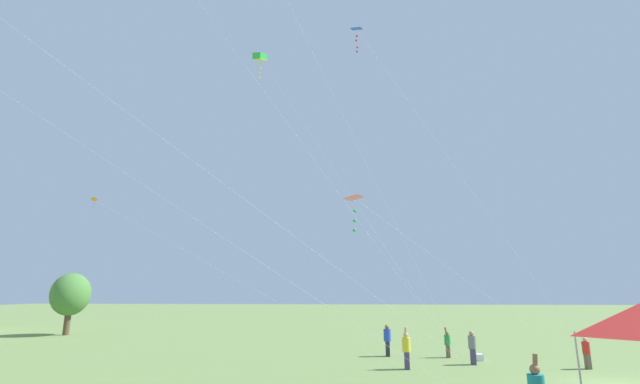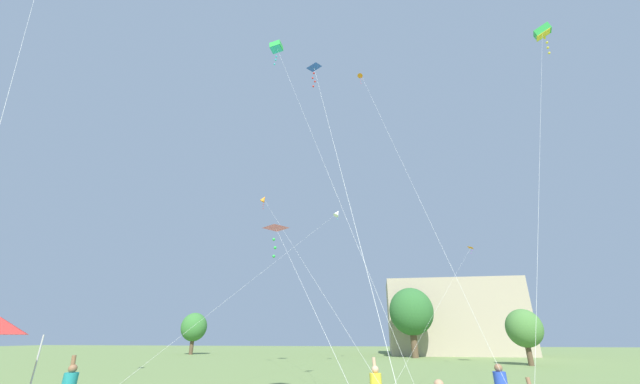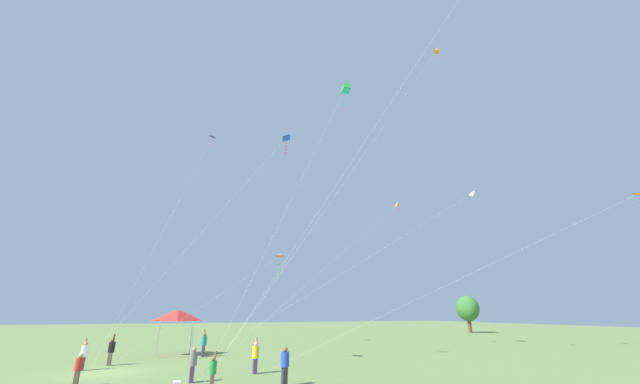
# 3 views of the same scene
# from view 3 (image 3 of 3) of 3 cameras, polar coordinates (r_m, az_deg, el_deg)

# --- Properties ---
(ground_plane) EXTENTS (220.00, 220.00, 0.00)m
(ground_plane) POSITION_cam_3_polar(r_m,az_deg,el_deg) (27.28, -30.94, -23.59)
(ground_plane) COLOR olive
(tree_far_left) EXTENTS (4.24, 3.82, 6.40)m
(tree_far_left) POSITION_cam_3_polar(r_m,az_deg,el_deg) (73.29, 22.54, -16.84)
(tree_far_left) COLOR brown
(tree_far_left) RESTS_ON ground
(festival_tent) EXTENTS (3.06, 3.06, 3.72)m
(festival_tent) POSITION_cam_3_polar(r_m,az_deg,el_deg) (35.38, -21.80, -17.84)
(festival_tent) COLOR #B7B7BC
(festival_tent) RESTS_ON ground
(person_grey_shirt) EXTENTS (0.40, 0.40, 1.70)m
(person_grey_shirt) POSITION_cam_3_polar(r_m,az_deg,el_deg) (21.92, -19.68, -24.40)
(person_grey_shirt) COLOR #473860
(person_grey_shirt) RESTS_ON ground
(person_red_shirt) EXTENTS (0.36, 0.36, 1.51)m
(person_red_shirt) POSITION_cam_3_polar(r_m,az_deg,el_deg) (23.14, -34.21, -22.33)
(person_red_shirt) COLOR brown
(person_red_shirt) RESTS_ON ground
(person_yellow_shirt) EXTENTS (0.41, 0.41, 2.01)m
(person_yellow_shirt) POSITION_cam_3_polar(r_m,az_deg,el_deg) (24.03, -10.29, -24.38)
(person_yellow_shirt) COLOR #473860
(person_yellow_shirt) RESTS_ON ground
(person_teal_shirt) EXTENTS (0.43, 0.43, 2.11)m
(person_teal_shirt) POSITION_cam_3_polar(r_m,az_deg,el_deg) (33.62, -18.09, -22.03)
(person_teal_shirt) COLOR #473860
(person_teal_shirt) RESTS_ON ground
(person_green_shirt) EXTENTS (0.35, 0.35, 1.70)m
(person_green_shirt) POSITION_cam_3_polar(r_m,az_deg,el_deg) (19.60, -16.80, -25.74)
(person_green_shirt) COLOR brown
(person_green_shirt) RESTS_ON ground
(person_black_shirt) EXTENTS (0.41, 0.41, 2.02)m
(person_black_shirt) POSITION_cam_3_polar(r_m,az_deg,el_deg) (30.79, -30.43, -20.97)
(person_black_shirt) COLOR brown
(person_black_shirt) RESTS_ON ground
(person_blue_shirt) EXTENTS (0.43, 0.43, 1.81)m
(person_blue_shirt) POSITION_cam_3_polar(r_m,az_deg,el_deg) (20.04, -5.66, -25.76)
(person_blue_shirt) COLOR #282833
(person_blue_shirt) RESTS_ON ground
(person_white_shirt) EXTENTS (0.40, 0.40, 1.93)m
(person_white_shirt) POSITION_cam_3_polar(r_m,az_deg,el_deg) (29.08, -33.58, -20.83)
(person_white_shirt) COLOR #473860
(person_white_shirt) RESTS_ON ground
(kite_green_box_0) EXTENTS (9.94, 14.07, 27.93)m
(kite_green_box_0) POSITION_cam_3_polar(r_m,az_deg,el_deg) (42.16, 4.17, 16.06)
(kite_green_box_0) COLOR silver
(kite_green_box_0) RESTS_ON ground
(kite_black_delta_1) EXTENTS (12.31, 7.07, 24.14)m
(kite_black_delta_1) POSITION_cam_3_polar(r_m,az_deg,el_deg) (45.44, -16.85, 8.30)
(kite_black_delta_1) COLOR silver
(kite_black_delta_1) RESTS_ON ground
(kite_blue_delta_2) EXTENTS (4.03, 12.12, 17.61)m
(kite_blue_delta_2) POSITION_cam_3_polar(r_m,az_deg,el_deg) (30.18, -5.73, 8.15)
(kite_blue_delta_2) COLOR silver
(kite_blue_delta_2) RESTS_ON ground
(kite_white_diamond_3) EXTENTS (6.84, 25.14, 15.80)m
(kite_white_diamond_3) POSITION_cam_3_polar(r_m,az_deg,el_deg) (40.49, 23.16, -0.27)
(kite_white_diamond_3) COLOR silver
(kite_white_diamond_3) RESTS_ON ground
(kite_orange_delta_4) EXTENTS (10.29, 23.38, 11.26)m
(kite_orange_delta_4) POSITION_cam_3_polar(r_m,az_deg,el_deg) (31.70, 40.44, -1.12)
(kite_orange_delta_4) COLOR silver
(kite_orange_delta_4) RESTS_ON ground
(kite_orange_diamond_5) EXTENTS (4.43, 21.16, 29.63)m
(kite_orange_diamond_5) POSITION_cam_3_polar(r_m,az_deg,el_deg) (41.21, 18.18, 20.68)
(kite_orange_diamond_5) COLOR silver
(kite_orange_diamond_5) RESTS_ON ground
(kite_orange_diamond_6) EXTENTS (12.24, 21.84, 16.01)m
(kite_orange_diamond_6) POSITION_cam_3_polar(r_m,az_deg,el_deg) (42.73, 12.23, -1.92)
(kite_orange_diamond_6) COLOR silver
(kite_orange_diamond_6) RESTS_ON ground
(kite_pink_delta_8) EXTENTS (6.07, 11.92, 7.93)m
(kite_pink_delta_8) POSITION_cam_3_polar(r_m,az_deg,el_deg) (29.26, -6.51, -10.28)
(kite_pink_delta_8) COLOR silver
(kite_pink_delta_8) RESTS_ON ground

